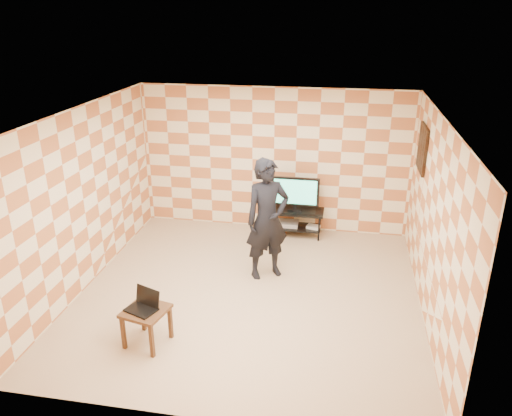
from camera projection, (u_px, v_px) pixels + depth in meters
The scene contains 14 objects.
floor at pixel (249, 293), 7.50m from camera, with size 5.00×5.00×0.00m, color tan.
wall_back at pixel (274, 160), 9.27m from camera, with size 5.00×0.02×2.70m, color beige.
wall_front at pixel (198, 310), 4.71m from camera, with size 5.00×0.02×2.70m, color beige.
wall_left at pixel (83, 199), 7.40m from camera, with size 0.02×5.00×2.70m, color beige.
wall_right at pixel (434, 223), 6.59m from camera, with size 0.02×5.00×2.70m, color beige.
ceiling at pixel (248, 115), 6.48m from camera, with size 5.00×5.00×0.02m, color white.
wall_art at pixel (422, 148), 7.78m from camera, with size 0.04×0.72×0.72m.
tv_stand at pixel (295, 217), 9.29m from camera, with size 1.07×0.48×0.50m.
tv at pixel (295, 192), 9.11m from camera, with size 0.88×0.17×0.64m.
dvd_player at pixel (287, 223), 9.40m from camera, with size 0.43×0.31×0.07m, color #B4B4B6.
game_console at pixel (313, 227), 9.28m from camera, with size 0.23×0.17×0.05m, color silver.
side_table at pixel (146, 316), 6.26m from camera, with size 0.60×0.60×0.50m.
laptop at pixel (143, 305), 6.22m from camera, with size 0.45×0.41×0.25m.
person at pixel (267, 219), 7.68m from camera, with size 0.70×0.46×1.93m, color black.
Camera 1 is at (1.24, -6.34, 4.02)m, focal length 35.00 mm.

